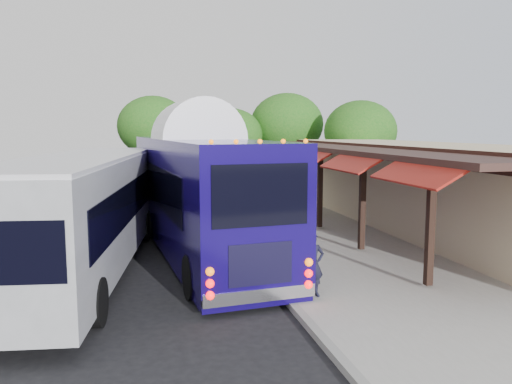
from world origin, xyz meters
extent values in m
plane|color=black|center=(0.00, 0.00, 0.00)|extent=(90.00, 90.00, 0.00)
cube|color=#9E9B93|center=(5.00, 4.00, 0.07)|extent=(10.00, 40.00, 0.15)
cube|color=gray|center=(0.05, 4.00, 0.07)|extent=(0.20, 40.00, 0.16)
cube|color=#C6B389|center=(8.50, 4.00, 1.80)|extent=(5.00, 20.00, 3.60)
cube|color=black|center=(5.98, 4.00, 3.30)|extent=(0.06, 20.00, 0.60)
cube|color=#331E19|center=(4.90, 4.00, 3.40)|extent=(2.60, 20.00, 0.18)
cube|color=black|center=(3.78, -4.00, 1.80)|extent=(0.18, 0.18, 3.16)
cube|color=maroon|center=(3.35, -4.00, 3.15)|extent=(1.00, 3.20, 0.57)
cube|color=black|center=(3.78, 0.00, 1.80)|extent=(0.18, 0.18, 3.16)
cube|color=maroon|center=(3.35, 0.00, 3.15)|extent=(1.00, 3.20, 0.57)
cube|color=black|center=(3.78, 4.00, 1.80)|extent=(0.18, 0.18, 3.16)
cube|color=maroon|center=(3.35, 4.00, 3.15)|extent=(1.00, 3.20, 0.57)
cube|color=black|center=(3.78, 8.00, 1.80)|extent=(0.18, 0.18, 3.16)
cube|color=maroon|center=(3.35, 8.00, 3.15)|extent=(1.00, 3.20, 0.57)
cube|color=black|center=(3.78, 12.00, 1.80)|extent=(0.18, 0.18, 3.16)
cube|color=maroon|center=(3.35, 12.00, 3.15)|extent=(1.00, 3.20, 0.57)
sphere|color=#195E8C|center=(4.20, -2.00, 2.88)|extent=(0.26, 0.26, 0.26)
sphere|color=#195E8C|center=(4.20, 3.00, 2.88)|extent=(0.26, 0.26, 0.26)
sphere|color=#195E8C|center=(4.20, 8.00, 2.88)|extent=(0.26, 0.26, 0.26)
cube|color=#120754|center=(-1.45, 1.96, 2.19)|extent=(4.09, 13.17, 3.40)
cube|color=#120754|center=(-1.45, 1.96, 0.32)|extent=(4.02, 13.03, 0.38)
ellipsoid|color=white|center=(-1.45, 1.96, 3.86)|extent=(4.06, 12.91, 0.61)
cube|color=black|center=(-1.45, -4.53, 2.75)|extent=(2.25, 0.27, 1.40)
cube|color=silver|center=(-1.45, -4.45, 0.45)|extent=(2.70, 0.47, 0.30)
sphere|color=#FF0C0C|center=(-2.63, -4.55, 0.73)|extent=(0.19, 0.19, 0.19)
sphere|color=#FF0C0C|center=(-0.27, -4.55, 0.73)|extent=(0.19, 0.19, 0.19)
cylinder|color=black|center=(-2.70, -2.96, 0.56)|extent=(0.44, 1.15, 1.12)
cylinder|color=black|center=(-0.20, -2.96, 0.56)|extent=(0.44, 1.15, 1.12)
cylinder|color=black|center=(-2.70, 6.10, 0.56)|extent=(0.44, 1.15, 1.12)
cylinder|color=black|center=(-0.20, 6.10, 0.56)|extent=(0.44, 1.15, 1.12)
cube|color=gray|center=(-5.03, 0.25, 1.87)|extent=(4.45, 13.07, 2.95)
cube|color=black|center=(-6.44, 0.25, 2.12)|extent=(1.46, 10.80, 1.11)
cube|color=black|center=(-3.63, 0.25, 2.12)|extent=(1.46, 10.80, 1.11)
cube|color=silver|center=(-5.03, 0.25, 3.39)|extent=(4.36, 12.81, 0.11)
cylinder|color=black|center=(-3.75, -4.23, 0.53)|extent=(0.45, 1.10, 1.07)
cylinder|color=black|center=(-6.31, 4.10, 0.53)|extent=(0.45, 1.10, 1.07)
cylinder|color=black|center=(-3.75, 4.10, 0.53)|extent=(0.45, 1.10, 1.07)
imported|color=black|center=(0.65, -3.96, 0.95)|extent=(0.61, 0.43, 1.59)
imported|color=black|center=(2.37, 6.69, 1.06)|extent=(1.03, 0.89, 1.82)
imported|color=black|center=(2.32, 7.81, 0.98)|extent=(1.04, 0.86, 1.66)
imported|color=black|center=(1.19, 6.00, 1.09)|extent=(1.39, 1.09, 1.89)
cube|color=black|center=(2.54, 2.78, 0.69)|extent=(0.06, 0.06, 1.07)
cube|color=black|center=(2.54, 2.78, 0.93)|extent=(0.06, 0.49, 0.59)
cube|color=white|center=(2.51, 2.78, 0.93)|extent=(0.02, 0.41, 0.49)
cylinder|color=#382314|center=(2.88, 19.45, 1.29)|extent=(0.36, 0.36, 2.57)
ellipsoid|color=#165615|center=(2.88, 19.45, 3.80)|extent=(4.44, 4.44, 3.77)
cylinder|color=#382314|center=(7.19, 20.28, 1.55)|extent=(0.36, 0.36, 3.10)
ellipsoid|color=#165615|center=(7.19, 20.28, 4.58)|extent=(5.36, 5.36, 4.55)
cylinder|color=#382314|center=(10.90, 15.72, 1.39)|extent=(0.36, 0.36, 2.77)
ellipsoid|color=#165615|center=(10.90, 15.72, 4.09)|extent=(4.79, 4.79, 4.07)
cylinder|color=#382314|center=(-2.34, 22.40, 1.51)|extent=(0.36, 0.36, 3.01)
ellipsoid|color=#165615|center=(-2.34, 22.40, 4.45)|extent=(5.20, 5.20, 4.42)
camera|label=1|loc=(-3.35, -15.12, 4.20)|focal=35.00mm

